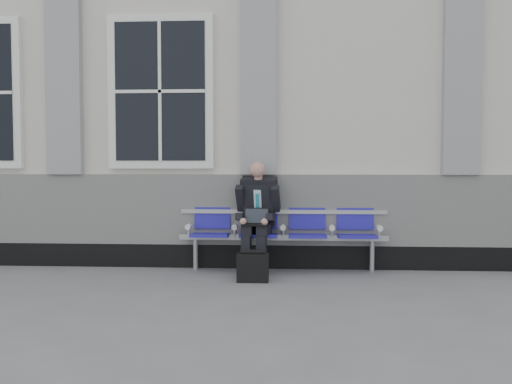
{
  "coord_description": "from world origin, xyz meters",
  "views": [
    {
      "loc": [
        2.02,
        -5.76,
        1.35
      ],
      "look_at": [
        1.6,
        0.9,
        1.01
      ],
      "focal_mm": 40.0,
      "sensor_mm": 36.0,
      "label": 1
    }
  ],
  "objects": [
    {
      "name": "bench",
      "position": [
        1.91,
        1.32,
        0.55
      ],
      "size": [
        2.6,
        0.47,
        0.91
      ],
      "color": "#9EA0A3",
      "rests_on": "ground"
    },
    {
      "name": "ground",
      "position": [
        0.0,
        0.0,
        0.0
      ],
      "size": [
        70.0,
        70.0,
        0.0
      ],
      "primitive_type": "plane",
      "color": "slate",
      "rests_on": "ground"
    },
    {
      "name": "businessman",
      "position": [
        1.6,
        1.19,
        0.74
      ],
      "size": [
        0.56,
        0.75,
        1.36
      ],
      "color": "black",
      "rests_on": "ground"
    },
    {
      "name": "briefcase",
      "position": [
        1.58,
        0.61,
        0.17
      ],
      "size": [
        0.36,
        0.15,
        0.37
      ],
      "color": "black",
      "rests_on": "ground"
    },
    {
      "name": "station_building",
      "position": [
        -0.02,
        3.47,
        2.22
      ],
      "size": [
        14.4,
        4.4,
        4.49
      ],
      "color": "beige",
      "rests_on": "ground"
    }
  ]
}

